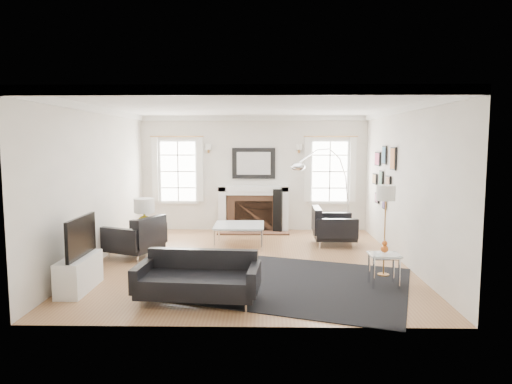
{
  "coord_description": "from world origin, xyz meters",
  "views": [
    {
      "loc": [
        0.26,
        -8.15,
        2.16
      ],
      "look_at": [
        0.1,
        0.3,
        1.24
      ],
      "focal_mm": 32.0,
      "sensor_mm": 36.0,
      "label": 1
    }
  ],
  "objects_px": {
    "fireplace": "(254,209)",
    "armchair_right": "(331,228)",
    "arc_floor_lamp": "(324,190)",
    "sofa": "(199,280)",
    "coffee_table": "(239,226)",
    "armchair_left": "(137,238)",
    "gourd_lamp": "(144,212)"
  },
  "relations": [
    {
      "from": "armchair_left",
      "to": "coffee_table",
      "type": "distance_m",
      "value": 2.1
    },
    {
      "from": "arc_floor_lamp",
      "to": "armchair_right",
      "type": "bearing_deg",
      "value": -71.44
    },
    {
      "from": "sofa",
      "to": "armchair_right",
      "type": "distance_m",
      "value": 4.19
    },
    {
      "from": "coffee_table",
      "to": "gourd_lamp",
      "type": "distance_m",
      "value": 1.99
    },
    {
      "from": "armchair_right",
      "to": "coffee_table",
      "type": "relative_size",
      "value": 0.96
    },
    {
      "from": "armchair_right",
      "to": "sofa",
      "type": "bearing_deg",
      "value": -123.61
    },
    {
      "from": "armchair_left",
      "to": "coffee_table",
      "type": "xyz_separation_m",
      "value": [
        1.88,
        0.94,
        0.06
      ]
    },
    {
      "from": "fireplace",
      "to": "coffee_table",
      "type": "bearing_deg",
      "value": -99.31
    },
    {
      "from": "fireplace",
      "to": "armchair_right",
      "type": "relative_size",
      "value": 1.73
    },
    {
      "from": "sofa",
      "to": "gourd_lamp",
      "type": "bearing_deg",
      "value": 119.19
    },
    {
      "from": "sofa",
      "to": "coffee_table",
      "type": "xyz_separation_m",
      "value": [
        0.37,
        3.3,
        0.13
      ]
    },
    {
      "from": "sofa",
      "to": "arc_floor_lamp",
      "type": "xyz_separation_m",
      "value": [
        2.2,
        3.84,
        0.84
      ]
    },
    {
      "from": "coffee_table",
      "to": "arc_floor_lamp",
      "type": "xyz_separation_m",
      "value": [
        1.82,
        0.54,
        0.71
      ]
    },
    {
      "from": "sofa",
      "to": "arc_floor_lamp",
      "type": "relative_size",
      "value": 0.82
    },
    {
      "from": "sofa",
      "to": "arc_floor_lamp",
      "type": "bearing_deg",
      "value": 60.21
    },
    {
      "from": "arc_floor_lamp",
      "to": "armchair_left",
      "type": "bearing_deg",
      "value": -158.29
    },
    {
      "from": "gourd_lamp",
      "to": "armchair_left",
      "type": "bearing_deg",
      "value": -136.21
    },
    {
      "from": "arc_floor_lamp",
      "to": "sofa",
      "type": "bearing_deg",
      "value": -119.79
    },
    {
      "from": "sofa",
      "to": "gourd_lamp",
      "type": "relative_size",
      "value": 2.78
    },
    {
      "from": "armchair_right",
      "to": "arc_floor_lamp",
      "type": "bearing_deg",
      "value": 108.56
    },
    {
      "from": "fireplace",
      "to": "armchair_left",
      "type": "bearing_deg",
      "value": -130.23
    },
    {
      "from": "armchair_left",
      "to": "gourd_lamp",
      "type": "distance_m",
      "value": 0.51
    },
    {
      "from": "fireplace",
      "to": "armchair_right",
      "type": "distance_m",
      "value": 2.2
    },
    {
      "from": "fireplace",
      "to": "sofa",
      "type": "height_order",
      "value": "fireplace"
    },
    {
      "from": "gourd_lamp",
      "to": "arc_floor_lamp",
      "type": "distance_m",
      "value": 3.85
    },
    {
      "from": "armchair_left",
      "to": "armchair_right",
      "type": "bearing_deg",
      "value": 16.35
    },
    {
      "from": "fireplace",
      "to": "armchair_right",
      "type": "bearing_deg",
      "value": -39.94
    },
    {
      "from": "fireplace",
      "to": "arc_floor_lamp",
      "type": "xyz_separation_m",
      "value": [
        1.56,
        -1.06,
        0.59
      ]
    },
    {
      "from": "armchair_left",
      "to": "coffee_table",
      "type": "relative_size",
      "value": 1.18
    },
    {
      "from": "fireplace",
      "to": "gourd_lamp",
      "type": "relative_size",
      "value": 2.76
    },
    {
      "from": "fireplace",
      "to": "sofa",
      "type": "distance_m",
      "value": 4.94
    },
    {
      "from": "fireplace",
      "to": "sofa",
      "type": "relative_size",
      "value": 0.99
    }
  ]
}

